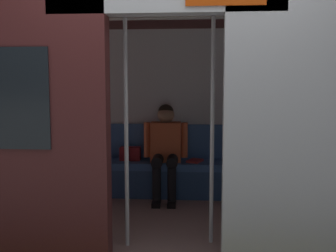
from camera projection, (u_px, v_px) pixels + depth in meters
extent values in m
cube|color=silver|center=(282.00, 134.00, 2.90)|extent=(0.86, 0.12, 2.14)
cube|color=black|center=(284.00, 99.00, 2.86)|extent=(0.47, 0.02, 0.55)
cube|color=silver|center=(165.00, 0.00, 2.88)|extent=(1.72, 0.16, 0.20)
cube|color=#351515|center=(175.00, 8.00, 4.01)|extent=(6.40, 2.48, 0.12)
cube|color=gray|center=(174.00, 218.00, 4.25)|extent=(6.08, 2.32, 0.01)
cube|color=silver|center=(180.00, 111.00, 5.28)|extent=(6.08, 0.10, 2.14)
cube|color=#38609E|center=(179.00, 141.00, 5.26)|extent=(3.52, 0.06, 0.45)
cube|color=white|center=(175.00, 17.00, 4.02)|extent=(4.48, 0.16, 0.03)
cube|color=#38609E|center=(179.00, 165.00, 5.07)|extent=(2.94, 0.44, 0.09)
cube|color=navy|center=(178.00, 186.00, 4.90)|extent=(2.94, 0.04, 0.36)
cube|color=#CC5933|center=(166.00, 142.00, 5.03)|extent=(0.39, 0.23, 0.50)
sphere|color=#8C664C|center=(166.00, 115.00, 5.00)|extent=(0.21, 0.21, 0.21)
sphere|color=black|center=(166.00, 112.00, 5.00)|extent=(0.19, 0.19, 0.19)
cylinder|color=#CC5933|center=(184.00, 140.00, 4.99)|extent=(0.08, 0.08, 0.44)
cylinder|color=#CC5933|center=(147.00, 140.00, 5.01)|extent=(0.08, 0.08, 0.44)
cylinder|color=black|center=(172.00, 160.00, 4.85)|extent=(0.15, 0.40, 0.14)
cylinder|color=black|center=(158.00, 160.00, 4.86)|extent=(0.15, 0.40, 0.14)
cylinder|color=black|center=(172.00, 185.00, 4.68)|extent=(0.10, 0.10, 0.41)
cylinder|color=black|center=(157.00, 185.00, 4.69)|extent=(0.10, 0.10, 0.41)
cube|color=black|center=(172.00, 204.00, 4.66)|extent=(0.11, 0.22, 0.06)
cube|color=black|center=(156.00, 204.00, 4.66)|extent=(0.11, 0.22, 0.06)
cube|color=maroon|center=(130.00, 154.00, 5.13)|extent=(0.26, 0.14, 0.17)
cube|color=maroon|center=(129.00, 155.00, 5.05)|extent=(0.02, 0.01, 0.14)
cube|color=#B22D2D|center=(195.00, 161.00, 5.02)|extent=(0.22, 0.26, 0.03)
cylinder|color=silver|center=(126.00, 128.00, 3.42)|extent=(0.04, 0.04, 2.12)
cylinder|color=silver|center=(212.00, 127.00, 3.49)|extent=(0.04, 0.04, 2.12)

